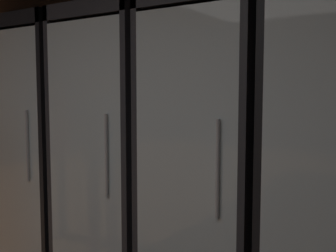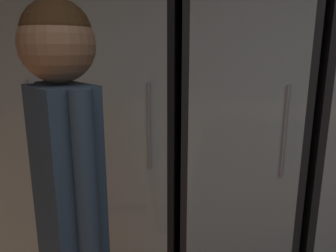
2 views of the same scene
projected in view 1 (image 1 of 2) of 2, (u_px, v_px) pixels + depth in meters
The scene contains 4 objects.
wall_back at pixel (216, 111), 2.80m from camera, with size 6.00×0.06×2.80m, color #382619.
cooler_left at pixel (52, 154), 3.29m from camera, with size 0.70×0.68×2.10m.
cooler_center at pixel (122, 163), 2.88m from camera, with size 0.70×0.68×2.10m.
cooler_right at pixel (215, 175), 2.47m from camera, with size 0.70×0.68×2.10m.
Camera 1 is at (1.29, 0.52, 1.55)m, focal length 43.41 mm.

